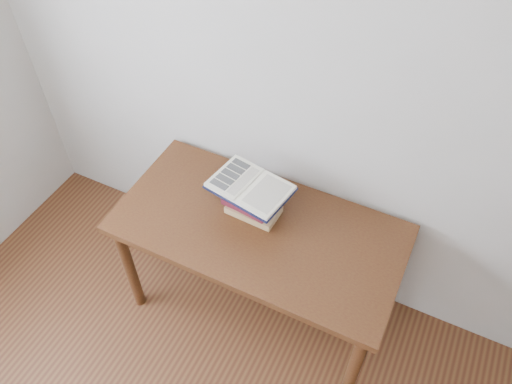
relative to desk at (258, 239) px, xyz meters
The scene contains 3 objects.
desk is the anchor object (origin of this frame).
book_stack 0.20m from the desk, 133.00° to the left, with size 0.27×0.19×0.15m.
open_book 0.28m from the desk, 135.59° to the left, with size 0.40×0.31×0.03m.
Camera 1 is at (0.52, 0.09, 2.56)m, focal length 35.00 mm.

